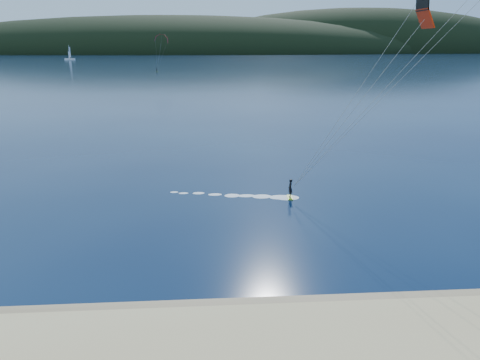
# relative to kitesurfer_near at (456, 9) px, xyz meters

# --- Properties ---
(wet_sand) EXTENTS (220.00, 2.50, 0.10)m
(wet_sand) POSITION_rel_kitesurfer_near_xyz_m (-16.33, -11.95, -14.50)
(wet_sand) COLOR #947B56
(wet_sand) RESTS_ON ground
(headland) EXTENTS (1200.00, 310.00, 140.00)m
(headland) POSITION_rel_kitesurfer_near_xyz_m (-15.70, 728.84, -14.55)
(headland) COLOR black
(headland) RESTS_ON ground
(kitesurfer_near) EXTENTS (24.81, 8.04, 19.34)m
(kitesurfer_near) POSITION_rel_kitesurfer_near_xyz_m (0.00, 0.00, 0.00)
(kitesurfer_near) COLOR #9BC617
(kitesurfer_near) RESTS_ON ground
(kitesurfer_far) EXTENTS (7.29, 8.10, 15.92)m
(kitesurfer_far) POSITION_rel_kitesurfer_near_xyz_m (-36.85, 187.90, -0.89)
(kitesurfer_far) COLOR #9BC617
(kitesurfer_far) RESTS_ON ground
(sailboat) EXTENTS (8.82, 5.61, 12.42)m
(sailboat) POSITION_rel_kitesurfer_near_xyz_m (-132.91, 381.90, -13.63)
(sailboat) COLOR white
(sailboat) RESTS_ON ground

